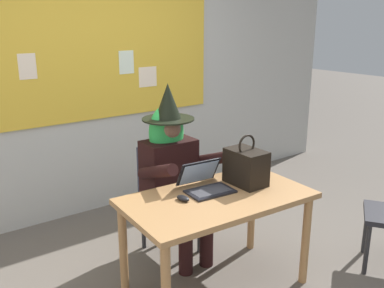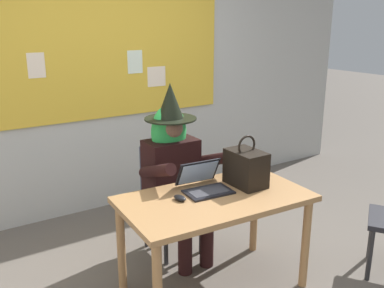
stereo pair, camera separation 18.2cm
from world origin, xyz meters
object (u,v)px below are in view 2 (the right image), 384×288
object	(u,v)px
chair_at_desk	(168,191)
laptop	(204,184)
person_costumed	(175,163)
handbag	(246,168)
computer_mouse	(180,198)
desk_main	(215,209)

from	to	relation	value
chair_at_desk	laptop	bearing A→B (deg)	-3.62
person_costumed	handbag	world-z (taller)	person_costumed
computer_mouse	handbag	distance (m)	0.56
laptop	computer_mouse	bearing A→B (deg)	-161.14
desk_main	laptop	size ratio (longest dim) A/B	3.81
desk_main	chair_at_desk	distance (m)	0.73
computer_mouse	handbag	world-z (taller)	handbag
desk_main	computer_mouse	size ratio (longest dim) A/B	12.81
desk_main	handbag	world-z (taller)	handbag
desk_main	chair_at_desk	size ratio (longest dim) A/B	1.48
person_costumed	handbag	bearing A→B (deg)	27.67
desk_main	person_costumed	distance (m)	0.62
chair_at_desk	person_costumed	world-z (taller)	person_costumed
handbag	computer_mouse	bearing A→B (deg)	177.79
chair_at_desk	handbag	world-z (taller)	handbag
computer_mouse	desk_main	bearing A→B (deg)	-27.01
desk_main	handbag	distance (m)	0.39
desk_main	laptop	bearing A→B (deg)	89.31
desk_main	person_costumed	bearing A→B (deg)	86.81
laptop	computer_mouse	xyz separation A→B (m)	(-0.24, -0.06, -0.03)
computer_mouse	laptop	bearing A→B (deg)	4.33
laptop	chair_at_desk	bearing A→B (deg)	91.65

